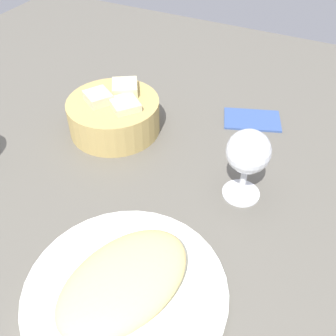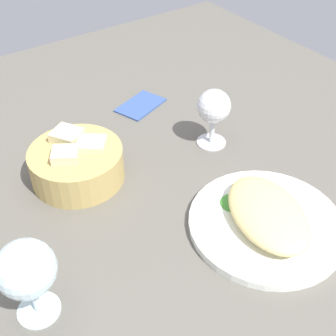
{
  "view_description": "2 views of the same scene",
  "coord_description": "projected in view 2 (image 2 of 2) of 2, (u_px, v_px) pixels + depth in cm",
  "views": [
    {
      "loc": [
        -36.7,
        -28.12,
        44.72
      ],
      "look_at": [
        3.7,
        -8.22,
        3.31
      ],
      "focal_mm": 41.04,
      "sensor_mm": 36.0,
      "label": 1
    },
    {
      "loc": [
        -49.67,
        30.58,
        56.16
      ],
      "look_at": [
        1.51,
        -5.33,
        3.67
      ],
      "focal_mm": 48.61,
      "sensor_mm": 36.0,
      "label": 2
    }
  ],
  "objects": [
    {
      "name": "folded_napkin",
      "position": [
        141.0,
        104.0,
        1.04
      ],
      "size": [
        10.31,
        12.72,
        0.8
      ],
      "primitive_type": "cube",
      "rotation": [
        0.0,
        0.0,
        1.92
      ],
      "color": "#354F8C",
      "rests_on": "ground_plane"
    },
    {
      "name": "ground_plane",
      "position": [
        148.0,
        203.0,
        0.81
      ],
      "size": [
        140.0,
        140.0,
        2.0
      ],
      "primitive_type": "cube",
      "color": "#5A564E"
    },
    {
      "name": "wine_glass_near",
      "position": [
        214.0,
        109.0,
        0.88
      ],
      "size": [
        6.67,
        6.67,
        12.18
      ],
      "color": "silver",
      "rests_on": "ground_plane"
    },
    {
      "name": "bread_basket",
      "position": [
        77.0,
        162.0,
        0.83
      ],
      "size": [
        17.09,
        17.09,
        8.19
      ],
      "color": "tan",
      "rests_on": "ground_plane"
    },
    {
      "name": "wine_glass_far",
      "position": [
        27.0,
        271.0,
        0.58
      ],
      "size": [
        7.96,
        7.96,
        13.35
      ],
      "color": "silver",
      "rests_on": "ground_plane"
    },
    {
      "name": "plate",
      "position": [
        266.0,
        224.0,
        0.75
      ],
      "size": [
        25.67,
        25.67,
        1.4
      ],
      "primitive_type": "cylinder",
      "color": "white",
      "rests_on": "ground_plane"
    },
    {
      "name": "lettuce_garnish",
      "position": [
        234.0,
        199.0,
        0.77
      ],
      "size": [
        4.71,
        4.71,
        1.74
      ],
      "primitive_type": "cone",
      "color": "#3F8A31",
      "rests_on": "plate"
    },
    {
      "name": "omelette",
      "position": [
        268.0,
        213.0,
        0.74
      ],
      "size": [
        21.0,
        16.75,
        3.68
      ],
      "primitive_type": "ellipsoid",
      "rotation": [
        0.0,
        0.0,
        -0.32
      ],
      "color": "#E0C57C",
      "rests_on": "plate"
    }
  ]
}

